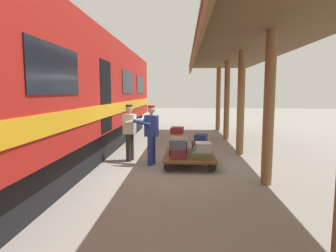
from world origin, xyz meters
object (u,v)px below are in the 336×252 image
Objects in this scene: suitcase_burgundy_valise at (178,153)px; porter_by_door at (130,131)px; suitcase_black_hardshell at (178,149)px; luggage_cart at (189,155)px; suitcase_cream_canvas at (179,145)px; suitcase_navy_fabric at (201,138)px; porter_in_overalls at (151,133)px; suitcase_teal_softside at (201,151)px; suitcase_maroon_trunk at (177,130)px; suitcase_olive_duffel at (202,155)px; suitcase_slate_roller at (178,144)px; suitcase_orange_carryall at (177,141)px; suitcase_tan_vintage at (178,137)px; suitcase_gray_aluminum at (203,147)px; suitcase_brown_leather at (200,146)px; train_car at (54,93)px.

suitcase_burgundy_valise is 1.78m from porter_by_door.
suitcase_black_hardshell is 1.17× the size of suitcase_burgundy_valise.
suitcase_cream_canvas is (0.32, -0.52, 0.19)m from luggage_cart.
suitcase_navy_fabric is 1.58m from porter_in_overalls.
suitcase_maroon_trunk reaches higher than suitcase_teal_softside.
suitcase_olive_duffel is (-0.32, 0.52, 0.13)m from luggage_cart.
suitcase_slate_roller is at bearing 57.38° from suitcase_navy_fabric.
porter_by_door is (1.45, -0.93, 0.22)m from suitcase_slate_roller.
suitcase_orange_carryall is (0.02, -0.53, -0.01)m from suitcase_slate_roller.
suitcase_cream_canvas reaches higher than suitcase_olive_duffel.
suitcase_olive_duffel is 0.72m from suitcase_slate_roller.
suitcase_cream_canvas is 0.29× the size of porter_by_door.
suitcase_slate_roller reaches higher than suitcase_black_hardshell.
suitcase_tan_vintage is at bearing 148.57° from suitcase_maroon_trunk.
suitcase_gray_aluminum is at bearing 162.81° from porter_in_overalls.
suitcase_orange_carryall is 1.08× the size of suitcase_maroon_trunk.
suitcase_teal_softside is at bearing 90.00° from suitcase_brown_leather.
suitcase_black_hardshell is 1.16× the size of suitcase_slate_roller.
suitcase_cream_canvas is at bearing -90.00° from suitcase_black_hardshell.
luggage_cart is 1.93m from porter_by_door.
suitcase_gray_aluminum is at bearing 145.76° from suitcase_orange_carryall.
suitcase_maroon_trunk is at bearing -4.11° from suitcase_brown_leather.
suitcase_navy_fabric is 0.26× the size of porter_by_door.
suitcase_black_hardshell is 0.92m from porter_in_overalls.
suitcase_gray_aluminum is (-0.70, 0.48, -0.09)m from suitcase_orange_carryall.
suitcase_maroon_trunk is (0.05, -0.05, 0.46)m from suitcase_cream_canvas.
suitcase_black_hardshell is at bearing -35.81° from suitcase_gray_aluminum.
suitcase_teal_softside is 0.53m from suitcase_gray_aluminum.
suitcase_teal_softside is (-0.32, -0.00, 0.14)m from luggage_cart.
suitcase_olive_duffel is 0.89m from suitcase_orange_carryall.
suitcase_olive_duffel is 1.39m from suitcase_maroon_trunk.
suitcase_teal_softside is 1.30× the size of suitcase_maroon_trunk.
suitcase_cream_canvas is 1.01× the size of suitcase_gray_aluminum.
suitcase_olive_duffel is 2.34m from porter_by_door.
suitcase_burgundy_valise is 0.26m from suitcase_slate_roller.
suitcase_navy_fabric is 1.03× the size of suitcase_maroon_trunk.
suitcase_olive_duffel is at bearing 180.00° from suitcase_burgundy_valise.
suitcase_black_hardshell is 1.18× the size of suitcase_cream_canvas.
porter_by_door is at bearing -31.87° from suitcase_burgundy_valise.
luggage_cart is 0.79m from suitcase_tan_vintage.
porter_in_overalls reaches higher than suitcase_black_hardshell.
suitcase_olive_duffel is at bearing 174.34° from train_car.
train_car is at bearing 13.35° from porter_by_door.
suitcase_burgundy_valise is 0.99× the size of suitcase_olive_duffel.
suitcase_gray_aluminum is at bearing 144.19° from suitcase_black_hardshell.
suitcase_cream_canvas is 0.71m from suitcase_navy_fabric.
suitcase_orange_carryall is 0.80m from porter_in_overalls.
suitcase_tan_vintage reaches higher than suitcase_teal_softside.
suitcase_black_hardshell is 0.52m from suitcase_burgundy_valise.
porter_by_door is at bearing -166.65° from train_car.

